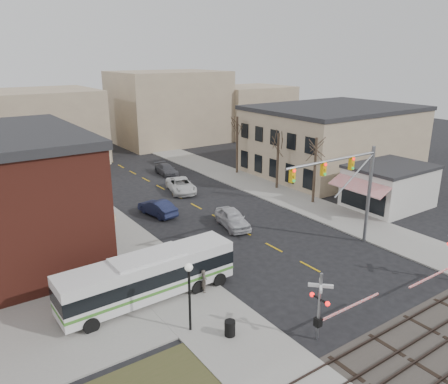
{
  "coord_description": "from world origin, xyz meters",
  "views": [
    {
      "loc": [
        -21.43,
        -18.01,
        14.83
      ],
      "look_at": [
        -1.19,
        11.3,
        3.5
      ],
      "focal_mm": 35.0,
      "sensor_mm": 36.0,
      "label": 1
    }
  ],
  "objects_px": {
    "car_a": "(232,218)",
    "car_c": "(181,185)",
    "traffic_signal_mast": "(349,180)",
    "car_b": "(157,208)",
    "pedestrian_near": "(204,281)",
    "transit_bus": "(149,276)",
    "rr_crossing_west": "(325,305)",
    "street_lamp": "(189,283)",
    "trash_bin": "(230,328)",
    "pedestrian_far": "(157,264)",
    "car_d": "(166,170)"
  },
  "relations": [
    {
      "from": "trash_bin",
      "to": "pedestrian_far",
      "type": "xyz_separation_m",
      "value": [
        -0.26,
        8.33,
        0.47
      ]
    },
    {
      "from": "car_a",
      "to": "pedestrian_far",
      "type": "relative_size",
      "value": 2.61
    },
    {
      "from": "street_lamp",
      "to": "pedestrian_far",
      "type": "xyz_separation_m",
      "value": [
        1.25,
        6.65,
        -2.02
      ]
    },
    {
      "from": "street_lamp",
      "to": "car_a",
      "type": "xyz_separation_m",
      "value": [
        10.92,
        11.19,
        -2.24
      ]
    },
    {
      "from": "traffic_signal_mast",
      "to": "pedestrian_far",
      "type": "height_order",
      "value": "traffic_signal_mast"
    },
    {
      "from": "trash_bin",
      "to": "car_b",
      "type": "xyz_separation_m",
      "value": [
        5.24,
        19.37,
        0.19
      ]
    },
    {
      "from": "car_a",
      "to": "car_c",
      "type": "distance_m",
      "value": 11.78
    },
    {
      "from": "pedestrian_near",
      "to": "traffic_signal_mast",
      "type": "bearing_deg",
      "value": -71.02
    },
    {
      "from": "transit_bus",
      "to": "rr_crossing_west",
      "type": "relative_size",
      "value": 2.03
    },
    {
      "from": "traffic_signal_mast",
      "to": "transit_bus",
      "type": "bearing_deg",
      "value": 173.29
    },
    {
      "from": "trash_bin",
      "to": "car_c",
      "type": "distance_m",
      "value": 26.81
    },
    {
      "from": "pedestrian_near",
      "to": "car_c",
      "type": "bearing_deg",
      "value": -3.94
    },
    {
      "from": "transit_bus",
      "to": "car_c",
      "type": "bearing_deg",
      "value": 55.74
    },
    {
      "from": "street_lamp",
      "to": "car_c",
      "type": "distance_m",
      "value": 26.06
    },
    {
      "from": "traffic_signal_mast",
      "to": "car_a",
      "type": "height_order",
      "value": "traffic_signal_mast"
    },
    {
      "from": "traffic_signal_mast",
      "to": "rr_crossing_west",
      "type": "relative_size",
      "value": 1.65
    },
    {
      "from": "car_d",
      "to": "pedestrian_far",
      "type": "bearing_deg",
      "value": -114.33
    },
    {
      "from": "street_lamp",
      "to": "rr_crossing_west",
      "type": "bearing_deg",
      "value": -38.51
    },
    {
      "from": "rr_crossing_west",
      "to": "street_lamp",
      "type": "xyz_separation_m",
      "value": [
        -5.7,
        4.54,
        1.09
      ]
    },
    {
      "from": "car_a",
      "to": "car_d",
      "type": "relative_size",
      "value": 1.04
    },
    {
      "from": "rr_crossing_west",
      "to": "street_lamp",
      "type": "height_order",
      "value": "street_lamp"
    },
    {
      "from": "trash_bin",
      "to": "pedestrian_far",
      "type": "height_order",
      "value": "pedestrian_far"
    },
    {
      "from": "rr_crossing_west",
      "to": "street_lamp",
      "type": "bearing_deg",
      "value": 141.49
    },
    {
      "from": "trash_bin",
      "to": "pedestrian_far",
      "type": "relative_size",
      "value": 0.48
    },
    {
      "from": "transit_bus",
      "to": "car_d",
      "type": "height_order",
      "value": "transit_bus"
    },
    {
      "from": "street_lamp",
      "to": "pedestrian_near",
      "type": "relative_size",
      "value": 2.62
    },
    {
      "from": "street_lamp",
      "to": "trash_bin",
      "type": "bearing_deg",
      "value": -47.91
    },
    {
      "from": "transit_bus",
      "to": "car_a",
      "type": "xyz_separation_m",
      "value": [
        11.33,
        6.88,
        -0.84
      ]
    },
    {
      "from": "pedestrian_far",
      "to": "rr_crossing_west",
      "type": "bearing_deg",
      "value": -94.52
    },
    {
      "from": "rr_crossing_west",
      "to": "car_c",
      "type": "relative_size",
      "value": 1.02
    },
    {
      "from": "car_c",
      "to": "traffic_signal_mast",
      "type": "bearing_deg",
      "value": -66.16
    },
    {
      "from": "pedestrian_near",
      "to": "pedestrian_far",
      "type": "relative_size",
      "value": 0.85
    },
    {
      "from": "car_b",
      "to": "car_a",
      "type": "bearing_deg",
      "value": 113.47
    },
    {
      "from": "traffic_signal_mast",
      "to": "car_a",
      "type": "bearing_deg",
      "value": 117.43
    },
    {
      "from": "trash_bin",
      "to": "car_c",
      "type": "xyz_separation_m",
      "value": [
        10.74,
        24.57,
        0.2
      ]
    },
    {
      "from": "car_d",
      "to": "pedestrian_far",
      "type": "xyz_separation_m",
      "value": [
        -13.05,
        -23.72,
        0.37
      ]
    },
    {
      "from": "car_d",
      "to": "pedestrian_far",
      "type": "relative_size",
      "value": 2.5
    },
    {
      "from": "street_lamp",
      "to": "car_d",
      "type": "relative_size",
      "value": 0.89
    },
    {
      "from": "traffic_signal_mast",
      "to": "rr_crossing_west",
      "type": "bearing_deg",
      "value": -144.44
    },
    {
      "from": "traffic_signal_mast",
      "to": "trash_bin",
      "type": "distance_m",
      "value": 15.42
    },
    {
      "from": "transit_bus",
      "to": "traffic_signal_mast",
      "type": "xyz_separation_m",
      "value": [
        15.87,
        -1.87,
        4.04
      ]
    },
    {
      "from": "car_a",
      "to": "traffic_signal_mast",
      "type": "bearing_deg",
      "value": -50.43
    },
    {
      "from": "car_d",
      "to": "transit_bus",
      "type": "bearing_deg",
      "value": -114.96
    },
    {
      "from": "traffic_signal_mast",
      "to": "car_d",
      "type": "relative_size",
      "value": 2.03
    },
    {
      "from": "traffic_signal_mast",
      "to": "car_b",
      "type": "distance_m",
      "value": 18.24
    },
    {
      "from": "street_lamp",
      "to": "traffic_signal_mast",
      "type": "bearing_deg",
      "value": 8.97
    },
    {
      "from": "transit_bus",
      "to": "trash_bin",
      "type": "xyz_separation_m",
      "value": [
        1.92,
        -5.98,
        -1.09
      ]
    },
    {
      "from": "street_lamp",
      "to": "car_d",
      "type": "height_order",
      "value": "street_lamp"
    },
    {
      "from": "traffic_signal_mast",
      "to": "street_lamp",
      "type": "bearing_deg",
      "value": -171.03
    },
    {
      "from": "traffic_signal_mast",
      "to": "car_b",
      "type": "bearing_deg",
      "value": 119.72
    }
  ]
}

